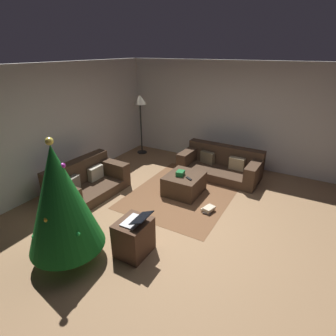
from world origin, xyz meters
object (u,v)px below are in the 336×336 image
couch_left (86,182)px  christmas_tree (60,199)px  couch_right (221,165)px  tv_remote (189,179)px  book_stack (208,209)px  side_table (134,237)px  corner_lamp (140,104)px  laptop (136,220)px  ottoman (184,184)px  gift_box (180,173)px

couch_left → christmas_tree: (-1.54, -1.21, 0.75)m
couch_right → christmas_tree: 4.04m
tv_remote → christmas_tree: size_ratio=0.09×
book_stack → tv_remote: bearing=61.1°
side_table → couch_left: bearing=63.6°
corner_lamp → laptop: bearing=-146.3°
couch_left → christmas_tree: 2.10m
side_table → couch_right: bearing=-3.7°
laptop → tv_remote: bearing=2.0°
christmas_tree → couch_right: bearing=-13.7°
ottoman → book_stack: bearing=-120.9°
tv_remote → gift_box: bearing=103.8°
gift_box → tv_remote: gift_box is taller
ottoman → tv_remote: 0.30m
side_table → book_stack: 1.70m
couch_right → side_table: (-3.27, 0.21, 0.01)m
ottoman → corner_lamp: bearing=54.0°
ottoman → side_table: size_ratio=1.45×
tv_remote → book_stack: 0.76m
christmas_tree → laptop: christmas_tree is taller
couch_right → laptop: laptop is taller
couch_right → book_stack: (-1.68, -0.36, -0.21)m
ottoman → laptop: (-2.03, -0.23, 0.40)m
gift_box → corner_lamp: 2.84m
couch_left → tv_remote: 2.16m
gift_box → side_table: bearing=-173.2°
side_table → book_stack: bearing=-19.6°
tv_remote → book_stack: bearing=-88.8°
couch_right → corner_lamp: 2.83m
gift_box → corner_lamp: size_ratio=0.11×
ottoman → book_stack: size_ratio=2.89×
tv_remote → book_stack: tv_remote is taller
gift_box → christmas_tree: size_ratio=0.10×
couch_left → couch_right: 3.16m
couch_right → corner_lamp: size_ratio=1.14×
couch_left → couch_right: bearing=139.0°
tv_remote → corner_lamp: (1.70, 2.34, 1.00)m
book_stack → laptop: bearing=162.3°
side_table → christmas_tree: bearing=128.4°
side_table → corner_lamp: size_ratio=0.33×
couch_left → laptop: (-0.96, -2.00, 0.33)m
book_stack → ottoman: bearing=59.1°
couch_right → laptop: bearing=89.4°
couch_right → book_stack: bearing=104.0°
couch_right → christmas_tree: christmas_tree is taller
couch_left → christmas_tree: size_ratio=0.87×
tv_remote → corner_lamp: corner_lamp is taller
ottoman → gift_box: (-0.06, 0.06, 0.26)m
christmas_tree → corner_lamp: christmas_tree is taller
couch_left → gift_box: (1.01, -1.71, 0.19)m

